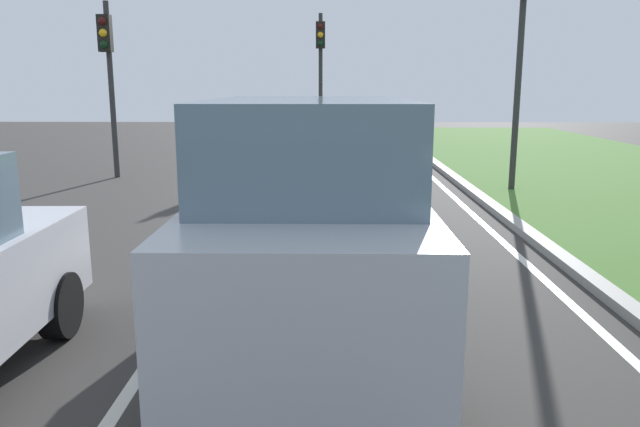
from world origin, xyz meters
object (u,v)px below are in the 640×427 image
object	(u,v)px
car_suv_ahead	(311,222)
traffic_light_far_median	(321,60)
traffic_light_near_right	(523,27)
traffic_light_overhead_left	(108,62)

from	to	relation	value
car_suv_ahead	traffic_light_far_median	bearing A→B (deg)	90.70
traffic_light_far_median	traffic_light_near_right	bearing A→B (deg)	-61.86
car_suv_ahead	traffic_light_near_right	xyz separation A→B (m)	(4.33, 8.35, 2.45)
traffic_light_overhead_left	traffic_light_far_median	distance (m)	8.26
car_suv_ahead	traffic_light_overhead_left	xyz separation A→B (m)	(-5.46, 10.42, 1.80)
traffic_light_overhead_left	traffic_light_near_right	bearing A→B (deg)	-11.94
traffic_light_near_right	traffic_light_overhead_left	bearing A→B (deg)	168.06
traffic_light_overhead_left	traffic_light_far_median	xyz separation A→B (m)	(5.29, 6.34, 0.28)
traffic_light_near_right	traffic_light_overhead_left	size ratio (longest dim) A/B	1.20
car_suv_ahead	traffic_light_near_right	world-z (taller)	traffic_light_near_right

